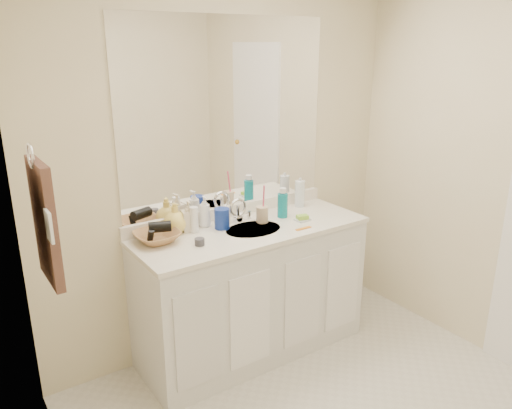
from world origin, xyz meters
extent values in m
cube|color=beige|center=(0.00, 1.30, 1.20)|extent=(2.60, 0.02, 2.40)
cube|color=beige|center=(-1.30, 0.00, 1.20)|extent=(0.02, 2.60, 2.40)
cube|color=silver|center=(0.00, 1.02, 0.42)|extent=(1.50, 0.55, 0.85)
cube|color=white|center=(0.00, 1.02, 0.86)|extent=(1.52, 0.57, 0.03)
cube|color=white|center=(0.00, 1.29, 0.92)|extent=(1.52, 0.03, 0.08)
cylinder|color=beige|center=(0.00, 1.00, 0.87)|extent=(0.37, 0.37, 0.02)
cylinder|color=silver|center=(0.00, 1.18, 0.94)|extent=(0.02, 0.02, 0.11)
cube|color=white|center=(0.00, 1.29, 1.56)|extent=(1.48, 0.01, 1.20)
cylinder|color=navy|center=(-0.16, 1.13, 0.95)|extent=(0.11, 0.11, 0.13)
cylinder|color=#CCB390|center=(0.12, 1.08, 0.93)|extent=(0.10, 0.10, 0.11)
cylinder|color=#E93D67|center=(0.13, 1.08, 1.03)|extent=(0.02, 0.04, 0.20)
cylinder|color=#0B7F8F|center=(0.29, 1.08, 0.96)|extent=(0.09, 0.09, 0.16)
cylinder|color=white|center=(0.53, 1.20, 0.97)|extent=(0.09, 0.09, 0.19)
cube|color=silver|center=(0.35, 0.95, 0.89)|extent=(0.10, 0.08, 0.01)
cube|color=#8CC830|center=(0.35, 0.95, 0.90)|extent=(0.08, 0.07, 0.03)
cube|color=orange|center=(0.26, 0.83, 0.88)|extent=(0.12, 0.02, 0.00)
cylinder|color=#39383F|center=(-0.40, 0.96, 0.90)|extent=(0.07, 0.07, 0.04)
cylinder|color=white|center=(-0.33, 1.16, 0.96)|extent=(0.06, 0.06, 0.16)
imported|color=white|center=(-0.23, 1.22, 0.98)|extent=(0.10, 0.10, 0.20)
imported|color=beige|center=(-0.34, 1.21, 0.98)|extent=(0.10, 0.11, 0.20)
imported|color=#FCDD62|center=(-0.43, 1.23, 0.97)|extent=(0.18, 0.18, 0.19)
imported|color=#A37041|center=(-0.58, 1.15, 0.91)|extent=(0.27, 0.27, 0.06)
cylinder|color=black|center=(-0.56, 1.15, 0.97)|extent=(0.14, 0.11, 0.06)
torus|color=silver|center=(-1.27, 0.77, 1.55)|extent=(0.01, 0.11, 0.11)
cube|color=#3C2720|center=(-1.25, 0.77, 1.25)|extent=(0.04, 0.32, 0.55)
cube|color=white|center=(-1.27, 0.57, 1.30)|extent=(0.01, 0.08, 0.13)
camera|label=1|loc=(-1.64, -1.43, 2.00)|focal=35.00mm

